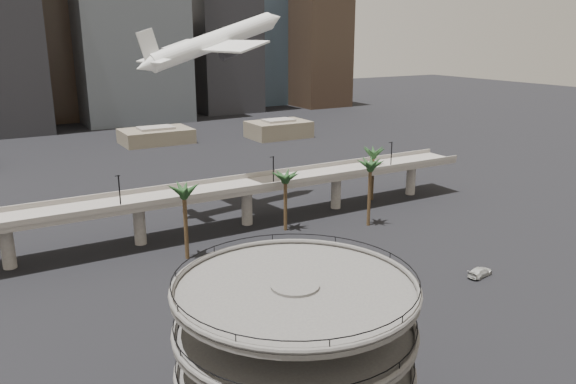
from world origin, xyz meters
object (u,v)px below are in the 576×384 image
overpass (195,197)px  car_c (480,272)px  parking_ramp (295,348)px  airborne_jet (214,42)px  car_b (399,272)px  car_a (249,347)px

overpass → car_c: size_ratio=25.60×
parking_ramp → overpass: size_ratio=0.17×
overpass → car_c: (32.06, -41.80, -6.60)m
airborne_jet → car_b: bearing=-85.3°
car_b → overpass: bearing=11.3°
parking_ramp → overpass: 60.46m
car_a → car_b: size_ratio=1.14×
car_a → overpass: bearing=-26.0°
parking_ramp → car_a: (3.01, 15.82, -9.06)m
overpass → airborne_jet: (9.89, 11.61, 28.60)m
airborne_jet → overpass: bearing=-139.1°
car_a → car_b: 32.00m
airborne_jet → car_a: (-19.88, -54.79, -35.17)m
overpass → car_b: 41.43m
airborne_jet → car_b: (11.08, -46.71, -35.28)m
parking_ramp → car_a: parking_ramp is taller
parking_ramp → airborne_jet: airborne_jet is taller
overpass → airborne_jet: airborne_jet is taller
parking_ramp → car_a: 18.48m
overpass → car_a: (-9.99, -43.17, -6.56)m
parking_ramp → car_b: bearing=35.1°
parking_ramp → car_c: bearing=20.9°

